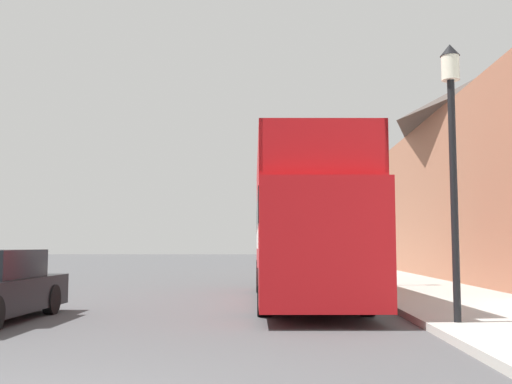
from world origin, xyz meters
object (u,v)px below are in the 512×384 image
Objects in this scene: parked_car_ahead_of_bus at (313,267)px; lamp_post_nearest at (452,129)px; lamp_post_second at (363,196)px; tour_bus at (303,235)px.

parked_car_ahead_of_bus is 0.82× the size of lamp_post_nearest.
lamp_post_second is (-0.21, 9.56, -0.41)m from lamp_post_nearest.
tour_bus is 8.38m from parked_car_ahead_of_bus.
tour_bus is at bearing 115.44° from lamp_post_nearest.
lamp_post_second is at bearing -69.10° from parked_car_ahead_of_bus.
parked_car_ahead_of_bus is at bearing 110.66° from lamp_post_second.
lamp_post_nearest reaches higher than lamp_post_second.
lamp_post_second reaches higher than tour_bus.
lamp_post_second is at bearing 91.23° from lamp_post_nearest.
tour_bus is 2.11× the size of lamp_post_nearest.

